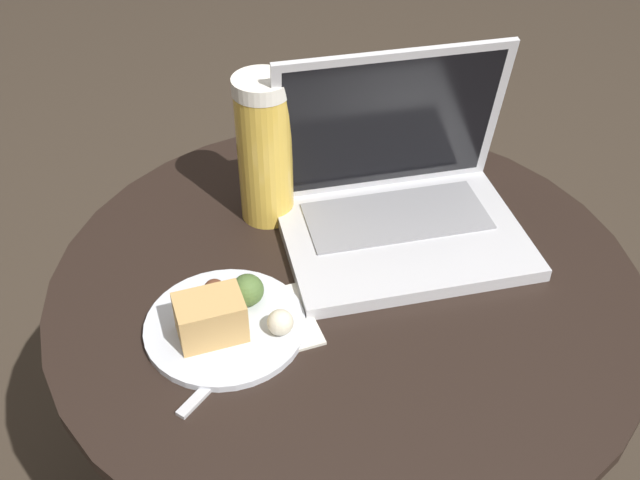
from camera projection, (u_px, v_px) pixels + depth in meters
The scene contains 6 objects.
table at pixel (344, 344), 1.02m from camera, with size 0.75×0.75×0.57m.
napkin at pixel (250, 328), 0.87m from camera, with size 0.16×0.13×0.00m.
laptop at pixel (398, 199), 0.99m from camera, with size 0.31×0.23×0.24m.
beer_glass at pixel (265, 150), 0.98m from camera, with size 0.07×0.07×0.21m.
snack_plate at pixel (225, 319), 0.86m from camera, with size 0.19×0.19×0.06m.
fork at pixel (246, 349), 0.85m from camera, with size 0.15×0.15×0.00m.
Camera 1 is at (-0.18, -0.67, 1.21)m, focal length 42.00 mm.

